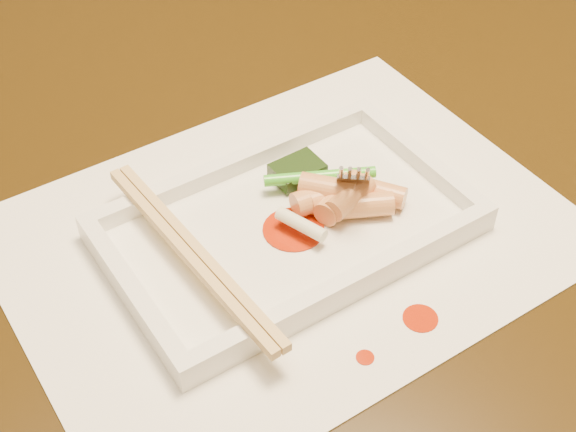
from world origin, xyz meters
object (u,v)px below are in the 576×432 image
placemat (288,234)px  plate_base (288,230)px  table (265,203)px  chopstick_a (187,255)px  fork (356,100)px

placemat → plate_base: plate_base is taller
table → placemat: size_ratio=3.50×
table → placemat: (-0.06, -0.13, 0.10)m
chopstick_a → fork: bearing=6.8°
plate_base → fork: (0.07, 0.02, 0.08)m
chopstick_a → fork: size_ratio=1.47×
table → plate_base: plate_base is taller
plate_base → table: bearing=65.4°
placemat → plate_base: (-0.00, 0.00, 0.00)m
table → fork: fork is taller
table → plate_base: 0.18m
placemat → chopstick_a: 0.09m
chopstick_a → table: bearing=42.5°
placemat → fork: 0.11m
chopstick_a → fork: 0.16m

